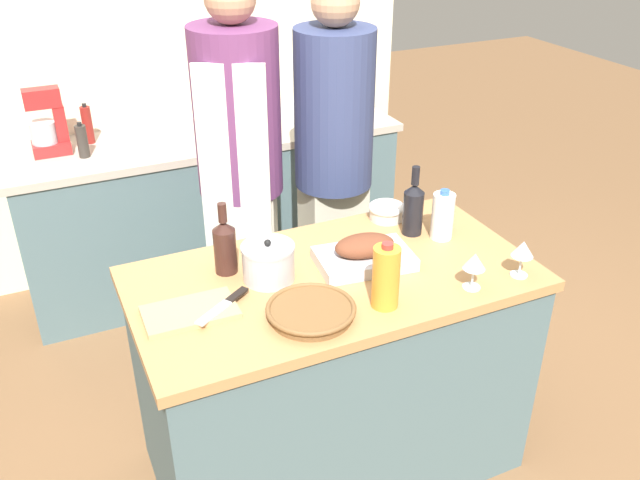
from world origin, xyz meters
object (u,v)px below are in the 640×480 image
at_px(milk_jug, 443,216).
at_px(condiment_bottle_tall, 87,125).
at_px(mixing_bowl, 387,211).
at_px(roasting_pan, 364,254).
at_px(person_cook_aproned, 240,163).
at_px(cutting_board, 190,312).
at_px(wine_bottle_green, 413,208).
at_px(stock_pot, 268,262).
at_px(condiment_bottle_short, 82,141).
at_px(wine_glass_right, 523,250).
at_px(wine_bottle_dark, 225,245).
at_px(stand_mixer, 48,127).
at_px(knife_chef, 224,304).
at_px(wicker_basket, 311,311).
at_px(person_cook_guest, 334,157).
at_px(juice_jug, 386,277).
at_px(wine_glass_left, 475,262).

bearing_deg(milk_jug, condiment_bottle_tall, 123.27).
xyz_separation_m(mixing_bowl, milk_jug, (0.11, -0.22, 0.06)).
bearing_deg(roasting_pan, person_cook_aproned, 101.56).
relative_size(cutting_board, wine_bottle_green, 1.07).
height_order(roasting_pan, mixing_bowl, roasting_pan).
height_order(cutting_board, person_cook_aproned, person_cook_aproned).
distance_m(stock_pot, condiment_bottle_short, 1.51).
xyz_separation_m(wine_bottle_green, wine_glass_right, (0.18, -0.43, -0.01)).
height_order(milk_jug, person_cook_aproned, person_cook_aproned).
distance_m(mixing_bowl, wine_bottle_dark, 0.73).
xyz_separation_m(milk_jug, stand_mixer, (-1.27, 1.57, 0.04)).
relative_size(roasting_pan, stand_mixer, 1.10).
distance_m(wine_bottle_green, knife_chef, 0.85).
height_order(cutting_board, condiment_bottle_tall, condiment_bottle_tall).
height_order(mixing_bowl, wine_glass_right, wine_glass_right).
bearing_deg(wicker_basket, wine_bottle_dark, 112.63).
distance_m(wine_bottle_green, stand_mixer, 1.90).
bearing_deg(stand_mixer, wine_glass_right, -54.65).
xyz_separation_m(knife_chef, person_cook_aproned, (0.37, 0.91, 0.08)).
bearing_deg(stock_pot, cutting_board, -162.56).
distance_m(person_cook_aproned, person_cook_guest, 0.43).
xyz_separation_m(roasting_pan, wine_bottle_green, (0.28, 0.13, 0.07)).
height_order(roasting_pan, wine_glass_right, wine_glass_right).
bearing_deg(wine_bottle_dark, roasting_pan, -19.13).
height_order(cutting_board, condiment_bottle_short, condiment_bottle_short).
xyz_separation_m(roasting_pan, wicker_basket, (-0.31, -0.22, -0.02)).
xyz_separation_m(wine_bottle_green, stand_mixer, (-1.18, 1.49, 0.02)).
bearing_deg(knife_chef, person_cook_guest, 46.76).
relative_size(stand_mixer, condiment_bottle_short, 1.85).
bearing_deg(juice_jug, knife_chef, 158.40).
bearing_deg(condiment_bottle_tall, roasting_pan, -67.22).
relative_size(roasting_pan, knife_chef, 1.68).
relative_size(stock_pot, mixing_bowl, 1.24).
xyz_separation_m(cutting_board, person_cook_guest, (0.90, 0.82, 0.07)).
height_order(wine_bottle_green, wine_bottle_dark, wine_bottle_green).
xyz_separation_m(roasting_pan, cutting_board, (-0.65, -0.04, -0.04)).
bearing_deg(juice_jug, wine_bottle_dark, 134.00).
relative_size(knife_chef, person_cook_guest, 0.12).
xyz_separation_m(juice_jug, person_cook_aproned, (-0.11, 1.11, -0.01)).
height_order(mixing_bowl, knife_chef, mixing_bowl).
xyz_separation_m(roasting_pan, wine_glass_right, (0.46, -0.29, 0.06)).
distance_m(wine_bottle_dark, knife_chef, 0.25).
bearing_deg(wine_glass_right, roasting_pan, 147.33).
bearing_deg(wine_glass_right, wine_bottle_green, 112.51).
height_order(wine_bottle_dark, wine_glass_right, wine_bottle_dark).
bearing_deg(stock_pot, roasting_pan, -8.66).
bearing_deg(wine_bottle_green, mixing_bowl, 101.23).
relative_size(wicker_basket, condiment_bottle_short, 1.62).
distance_m(stock_pot, wine_glass_left, 0.69).
xyz_separation_m(wine_bottle_dark, person_cook_aproned, (0.29, 0.69, -0.00)).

